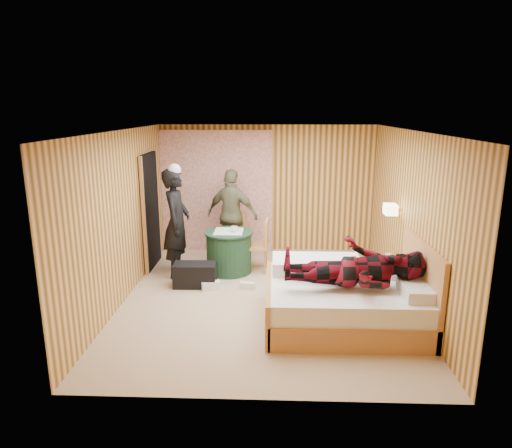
{
  "coord_description": "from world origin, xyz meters",
  "views": [
    {
      "loc": [
        0.12,
        -6.45,
        2.81
      ],
      "look_at": [
        -0.14,
        0.44,
        1.05
      ],
      "focal_mm": 32.0,
      "sensor_mm": 36.0,
      "label": 1
    }
  ],
  "objects_px": {
    "wall_lamp": "(391,209)",
    "duffel_bag": "(195,275)",
    "man_on_bed": "(355,257)",
    "nightstand": "(388,279)",
    "woman_standing": "(177,223)",
    "chair_far": "(234,232)",
    "round_table": "(229,251)",
    "man_at_table": "(232,215)",
    "bed": "(347,299)",
    "chair_near": "(261,241)"
  },
  "relations": [
    {
      "from": "woman_standing",
      "to": "man_on_bed",
      "type": "xyz_separation_m",
      "value": [
        2.65,
        -1.92,
        0.07
      ]
    },
    {
      "from": "woman_standing",
      "to": "man_at_table",
      "type": "bearing_deg",
      "value": -42.24
    },
    {
      "from": "chair_near",
      "to": "woman_standing",
      "type": "height_order",
      "value": "woman_standing"
    },
    {
      "from": "round_table",
      "to": "chair_far",
      "type": "relative_size",
      "value": 0.9
    },
    {
      "from": "chair_near",
      "to": "duffel_bag",
      "type": "xyz_separation_m",
      "value": [
        -1.04,
        -0.76,
        -0.35
      ]
    },
    {
      "from": "round_table",
      "to": "woman_standing",
      "type": "xyz_separation_m",
      "value": [
        -0.86,
        -0.18,
        0.55
      ]
    },
    {
      "from": "man_on_bed",
      "to": "nightstand",
      "type": "bearing_deg",
      "value": 56.18
    },
    {
      "from": "duffel_bag",
      "to": "woman_standing",
      "type": "distance_m",
      "value": 0.96
    },
    {
      "from": "woman_standing",
      "to": "man_on_bed",
      "type": "bearing_deg",
      "value": -124.05
    },
    {
      "from": "bed",
      "to": "woman_standing",
      "type": "xyz_separation_m",
      "value": [
        -2.62,
        1.69,
        0.6
      ]
    },
    {
      "from": "wall_lamp",
      "to": "man_at_table",
      "type": "bearing_deg",
      "value": 151.67
    },
    {
      "from": "duffel_bag",
      "to": "man_at_table",
      "type": "distance_m",
      "value": 1.62
    },
    {
      "from": "chair_near",
      "to": "man_on_bed",
      "type": "height_order",
      "value": "man_on_bed"
    },
    {
      "from": "woman_standing",
      "to": "man_on_bed",
      "type": "height_order",
      "value": "man_on_bed"
    },
    {
      "from": "nightstand",
      "to": "man_at_table",
      "type": "distance_m",
      "value": 3.11
    },
    {
      "from": "nightstand",
      "to": "bed",
      "type": "bearing_deg",
      "value": -131.42
    },
    {
      "from": "bed",
      "to": "round_table",
      "type": "relative_size",
      "value": 2.49
    },
    {
      "from": "round_table",
      "to": "chair_near",
      "type": "relative_size",
      "value": 0.9
    },
    {
      "from": "round_table",
      "to": "man_on_bed",
      "type": "xyz_separation_m",
      "value": [
        1.79,
        -2.11,
        0.62
      ]
    },
    {
      "from": "bed",
      "to": "round_table",
      "type": "distance_m",
      "value": 2.58
    },
    {
      "from": "duffel_bag",
      "to": "bed",
      "type": "bearing_deg",
      "value": -29.3
    },
    {
      "from": "round_table",
      "to": "duffel_bag",
      "type": "height_order",
      "value": "round_table"
    },
    {
      "from": "woman_standing",
      "to": "nightstand",
      "type": "bearing_deg",
      "value": -101.96
    },
    {
      "from": "nightstand",
      "to": "man_on_bed",
      "type": "xyz_separation_m",
      "value": [
        -0.73,
        -1.09,
        0.71
      ]
    },
    {
      "from": "wall_lamp",
      "to": "round_table",
      "type": "bearing_deg",
      "value": 165.14
    },
    {
      "from": "chair_far",
      "to": "woman_standing",
      "type": "relative_size",
      "value": 0.5
    },
    {
      "from": "chair_far",
      "to": "duffel_bag",
      "type": "xyz_separation_m",
      "value": [
        -0.51,
        -1.35,
        -0.35
      ]
    },
    {
      "from": "round_table",
      "to": "chair_near",
      "type": "bearing_deg",
      "value": 7.41
    },
    {
      "from": "wall_lamp",
      "to": "chair_near",
      "type": "bearing_deg",
      "value": 159.55
    },
    {
      "from": "chair_far",
      "to": "man_on_bed",
      "type": "xyz_separation_m",
      "value": [
        1.77,
        -2.77,
        0.46
      ]
    },
    {
      "from": "round_table",
      "to": "chair_far",
      "type": "distance_m",
      "value": 0.68
    },
    {
      "from": "nightstand",
      "to": "chair_near",
      "type": "height_order",
      "value": "chair_near"
    },
    {
      "from": "wall_lamp",
      "to": "round_table",
      "type": "relative_size",
      "value": 0.31
    },
    {
      "from": "duffel_bag",
      "to": "man_on_bed",
      "type": "distance_m",
      "value": 2.81
    },
    {
      "from": "woman_standing",
      "to": "man_at_table",
      "type": "height_order",
      "value": "woman_standing"
    },
    {
      "from": "chair_near",
      "to": "round_table",
      "type": "bearing_deg",
      "value": -79.83
    },
    {
      "from": "round_table",
      "to": "man_at_table",
      "type": "relative_size",
      "value": 0.49
    },
    {
      "from": "round_table",
      "to": "bed",
      "type": "bearing_deg",
      "value": -46.81
    },
    {
      "from": "round_table",
      "to": "man_on_bed",
      "type": "height_order",
      "value": "man_on_bed"
    },
    {
      "from": "nightstand",
      "to": "round_table",
      "type": "xyz_separation_m",
      "value": [
        -2.52,
        1.02,
        0.08
      ]
    },
    {
      "from": "chair_near",
      "to": "wall_lamp",
      "type": "bearing_deg",
      "value": 72.31
    },
    {
      "from": "wall_lamp",
      "to": "bed",
      "type": "height_order",
      "value": "wall_lamp"
    },
    {
      "from": "wall_lamp",
      "to": "man_at_table",
      "type": "height_order",
      "value": "man_at_table"
    },
    {
      "from": "bed",
      "to": "woman_standing",
      "type": "relative_size",
      "value": 1.13
    },
    {
      "from": "man_on_bed",
      "to": "wall_lamp",
      "type": "bearing_deg",
      "value": 61.56
    },
    {
      "from": "duffel_bag",
      "to": "chair_near",
      "type": "bearing_deg",
      "value": 34.66
    },
    {
      "from": "wall_lamp",
      "to": "man_at_table",
      "type": "relative_size",
      "value": 0.15
    },
    {
      "from": "wall_lamp",
      "to": "nightstand",
      "type": "height_order",
      "value": "wall_lamp"
    },
    {
      "from": "wall_lamp",
      "to": "duffel_bag",
      "type": "height_order",
      "value": "wall_lamp"
    },
    {
      "from": "wall_lamp",
      "to": "duffel_bag",
      "type": "bearing_deg",
      "value": -179.93
    }
  ]
}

